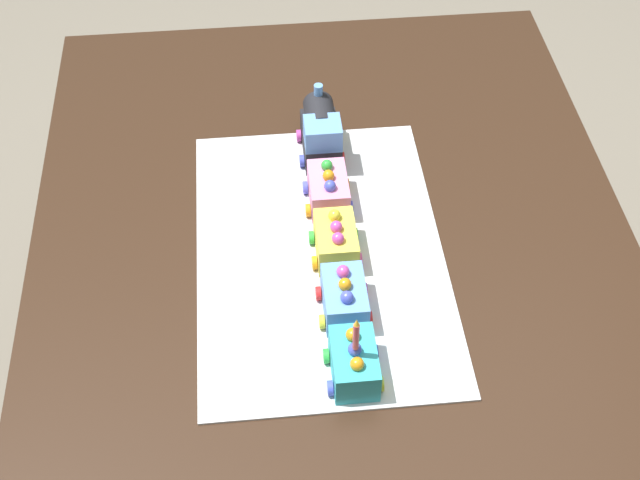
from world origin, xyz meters
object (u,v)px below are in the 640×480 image
cake_car_caboose_lemon (335,241)px  cake_car_tanker_turquoise (353,363)px  cake_locomotive (320,132)px  cake_car_gondola_bubblegum (328,190)px  birthday_candle (355,334)px  dining_table (337,312)px  cake_car_flatbed_sky_blue (344,298)px

cake_car_caboose_lemon → cake_car_tanker_turquoise: 0.24m
cake_locomotive → cake_car_caboose_lemon: (0.25, -0.00, -0.02)m
cake_locomotive → cake_car_gondola_bubblegum: (0.13, -0.00, -0.02)m
cake_locomotive → birthday_candle: birthday_candle is taller
dining_table → cake_car_flatbed_sky_blue: cake_car_flatbed_sky_blue is taller
birthday_candle → dining_table: bearing=179.7°
dining_table → cake_car_caboose_lemon: (-0.04, -0.00, 0.14)m
cake_car_gondola_bubblegum → cake_car_caboose_lemon: bearing=0.0°
cake_locomotive → cake_car_gondola_bubblegum: bearing=-0.0°
cake_car_caboose_lemon → cake_car_flatbed_sky_blue: same height
dining_table → cake_car_caboose_lemon: size_ratio=14.00×
cake_car_flatbed_sky_blue → cake_car_tanker_turquoise: 0.12m
cake_car_caboose_lemon → dining_table: bearing=1.9°
cake_car_gondola_bubblegum → cake_car_tanker_turquoise: (0.35, 0.00, 0.00)m
cake_car_flatbed_sky_blue → birthday_candle: size_ratio=1.56×
cake_car_caboose_lemon → birthday_candle: bearing=0.0°
cake_car_gondola_bubblegum → cake_car_caboose_lemon: (0.12, 0.00, 0.00)m
dining_table → cake_car_flatbed_sky_blue: size_ratio=14.00×
cake_locomotive → cake_car_tanker_turquoise: 0.48m
dining_table → birthday_candle: bearing=-0.3°
cake_car_tanker_turquoise → birthday_candle: birthday_candle is taller
cake_car_flatbed_sky_blue → birthday_candle: (0.12, 0.00, 0.07)m
cake_locomotive → dining_table: bearing=0.2°
birthday_candle → cake_car_tanker_turquoise: bearing=-180.0°
cake_locomotive → cake_car_flatbed_sky_blue: 0.37m
cake_car_gondola_bubblegum → cake_car_tanker_turquoise: same height
cake_car_caboose_lemon → cake_car_gondola_bubblegum: bearing=180.0°
cake_car_caboose_lemon → cake_car_tanker_turquoise: bearing=0.0°
cake_car_tanker_turquoise → cake_car_flatbed_sky_blue: bearing=180.0°
dining_table → cake_locomotive: size_ratio=10.00×
dining_table → cake_car_tanker_turquoise: bearing=-0.3°
dining_table → cake_car_gondola_bubblegum: 0.21m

